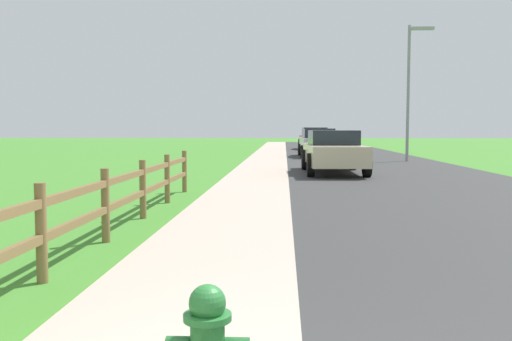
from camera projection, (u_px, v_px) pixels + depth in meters
ground_plane at (287, 160)px, 27.03m from camera, size 120.00×120.00×0.00m
road_asphalt at (354, 158)px, 28.84m from camera, size 7.00×66.00×0.01m
curb_concrete at (229, 157)px, 29.17m from camera, size 6.00×66.00×0.01m
grass_verge at (201, 157)px, 29.24m from camera, size 5.00×66.00×0.00m
rail_fence at (105, 200)px, 7.36m from camera, size 0.11×11.83×0.99m
parked_suv_beige at (333, 151)px, 18.96m from camera, size 2.06×5.01×1.45m
parked_car_silver at (318, 142)px, 29.77m from camera, size 2.08×4.59×1.51m
parked_car_red at (314, 138)px, 40.27m from camera, size 2.24×4.39×1.58m
street_lamp at (411, 81)px, 25.48m from camera, size 1.17×0.20×6.20m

